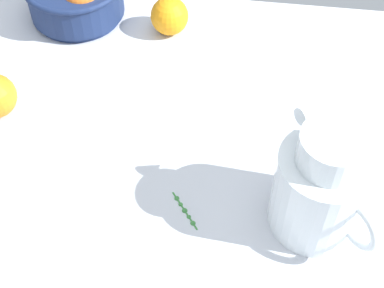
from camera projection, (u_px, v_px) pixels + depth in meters
ground_plane at (211, 193)px, 95.45cm from camera, size 149.11×104.78×3.00cm
juice_pitcher at (321, 192)px, 84.81cm from camera, size 14.99×17.09×20.48cm
loose_orange_0 at (169, 16)px, 117.29cm from camera, size 7.92×7.92×7.92cm
herb_sprig_1 at (185, 210)px, 91.25cm from camera, size 5.15×6.73×0.90cm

